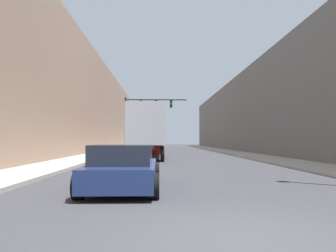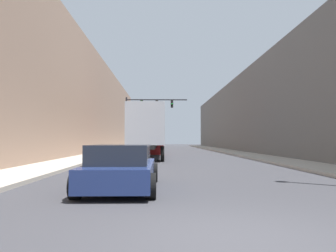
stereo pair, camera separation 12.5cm
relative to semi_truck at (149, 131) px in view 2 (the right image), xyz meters
The scene contains 8 objects.
ground_plane 22.37m from the semi_truck, 84.57° to the right, with size 200.00×200.00×0.00m, color #38383D.
sidewalk_right 12.02m from the semi_truck, 41.50° to the left, with size 2.60×80.00×0.15m.
sidewalk_left 9.35m from the semi_truck, 120.65° to the left, with size 2.60×80.00×0.15m.
building_right 15.49m from the semi_truck, 30.78° to the left, with size 6.00×80.00×9.10m.
building_left 12.35m from the semi_truck, 138.77° to the left, with size 6.00×80.00×11.07m.
semi_truck is the anchor object (origin of this frame).
sedan_car 17.38m from the semi_truck, 90.51° to the right, with size 2.09×4.59×1.31m.
traffic_signal_gantry 13.11m from the semi_truck, 95.23° to the left, with size 7.51×0.35×6.62m.
Camera 2 is at (-1.10, -4.81, 1.45)m, focal length 35.00 mm.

